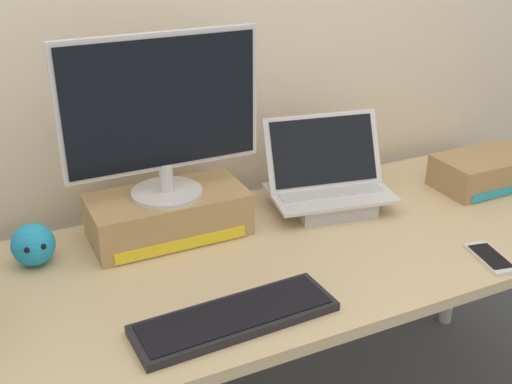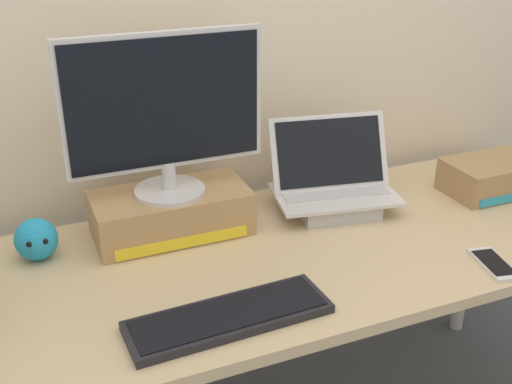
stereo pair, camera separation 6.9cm
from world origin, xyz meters
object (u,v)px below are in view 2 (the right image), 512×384
at_px(desktop_monitor, 165,113).
at_px(cell_phone, 493,264).
at_px(open_laptop, 333,191).
at_px(toner_box_yellow, 171,213).
at_px(plush_toy, 36,239).
at_px(external_keyboard, 229,317).
at_px(toner_box_cyan, 497,175).

height_order(desktop_monitor, cell_phone, desktop_monitor).
bearing_deg(open_laptop, desktop_monitor, -174.18).
xyz_separation_m(toner_box_yellow, plush_toy, (-0.35, 0.00, -0.01)).
distance_m(external_keyboard, cell_phone, 0.68).
distance_m(desktop_monitor, external_keyboard, 0.54).
xyz_separation_m(desktop_monitor, cell_phone, (0.68, -0.47, -0.33)).
bearing_deg(cell_phone, plush_toy, 166.51).
height_order(open_laptop, plush_toy, open_laptop).
xyz_separation_m(open_laptop, plush_toy, (-0.82, 0.04, -0.00)).
height_order(cell_phone, plush_toy, plush_toy).
relative_size(desktop_monitor, open_laptop, 1.34).
xyz_separation_m(cell_phone, toner_box_cyan, (0.32, 0.35, 0.04)).
bearing_deg(desktop_monitor, cell_phone, -35.00).
bearing_deg(plush_toy, cell_phone, -24.80).
bearing_deg(toner_box_cyan, cell_phone, -131.86).
bearing_deg(desktop_monitor, external_keyboard, -90.00).
relative_size(open_laptop, plush_toy, 3.57).
height_order(toner_box_yellow, cell_phone, toner_box_yellow).
distance_m(toner_box_yellow, plush_toy, 0.35).
relative_size(toner_box_yellow, toner_box_cyan, 1.29).
relative_size(toner_box_yellow, cell_phone, 2.57).
distance_m(toner_box_yellow, toner_box_cyan, 1.01).
height_order(desktop_monitor, plush_toy, desktop_monitor).
height_order(toner_box_yellow, toner_box_cyan, toner_box_yellow).
xyz_separation_m(external_keyboard, plush_toy, (-0.35, 0.43, 0.04)).
distance_m(open_laptop, external_keyboard, 0.62).
xyz_separation_m(toner_box_yellow, desktop_monitor, (0.00, -0.00, 0.28)).
xyz_separation_m(external_keyboard, toner_box_cyan, (1.00, 0.31, 0.04)).
height_order(open_laptop, external_keyboard, open_laptop).
distance_m(external_keyboard, plush_toy, 0.56).
distance_m(cell_phone, toner_box_cyan, 0.47).
bearing_deg(cell_phone, toner_box_cyan, 59.45).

